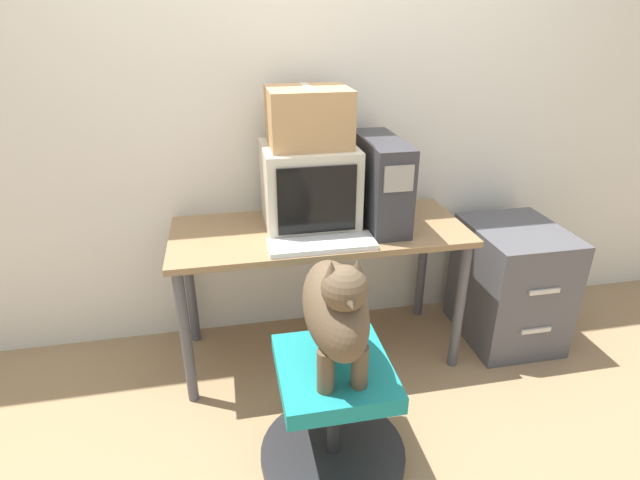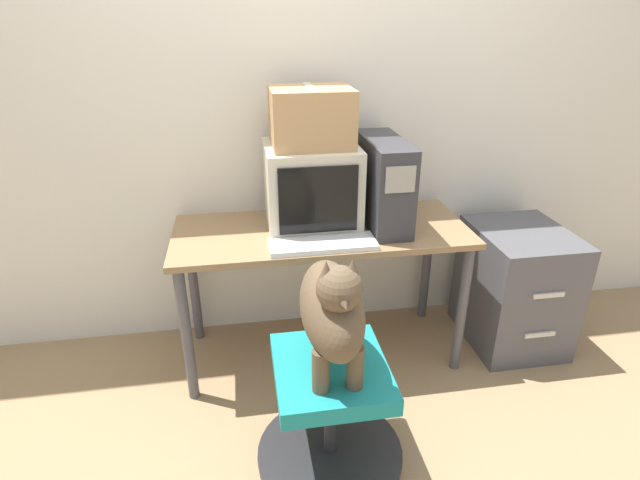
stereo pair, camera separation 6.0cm
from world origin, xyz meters
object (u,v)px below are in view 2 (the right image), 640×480
crt_monitor (312,186)px  office_chair (330,415)px  pc_tower (383,182)px  keyboard (323,244)px  cardboard_box (311,117)px  dog (332,309)px  filing_cabinet (515,287)px

crt_monitor → office_chair: (-0.05, -0.77, -0.70)m
pc_tower → keyboard: size_ratio=1.04×
crt_monitor → pc_tower: pc_tower is taller
keyboard → office_chair: bearing=-96.2°
crt_monitor → cardboard_box: cardboard_box is taller
dog → filing_cabinet: (1.14, 0.68, -0.41)m
crt_monitor → filing_cabinet: crt_monitor is taller
crt_monitor → pc_tower: (0.34, -0.04, 0.01)m
keyboard → office_chair: size_ratio=0.80×
crt_monitor → dog: bearing=-93.4°
crt_monitor → office_chair: crt_monitor is taller
filing_cabinet → cardboard_box: 1.43m
keyboard → office_chair: keyboard is taller
office_chair → cardboard_box: bearing=86.6°
pc_tower → filing_cabinet: (0.75, -0.07, -0.61)m
cardboard_box → crt_monitor: bearing=-90.0°
crt_monitor → filing_cabinet: (1.09, -0.11, -0.60)m
crt_monitor → cardboard_box: bearing=90.0°
office_chair → cardboard_box: size_ratio=1.64×
keyboard → cardboard_box: cardboard_box is taller
dog → cardboard_box: 0.94m
crt_monitor → pc_tower: size_ratio=0.87×
crt_monitor → dog: 0.81m
filing_cabinet → office_chair: bearing=-149.9°
keyboard → dog: size_ratio=0.95×
crt_monitor → office_chair: 1.04m
dog → pc_tower: bearing=62.6°
keyboard → cardboard_box: bearing=91.9°
pc_tower → dog: pc_tower is taller
crt_monitor → keyboard: bearing=-88.1°
pc_tower → crt_monitor: bearing=173.3°
office_chair → crt_monitor: bearing=86.6°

